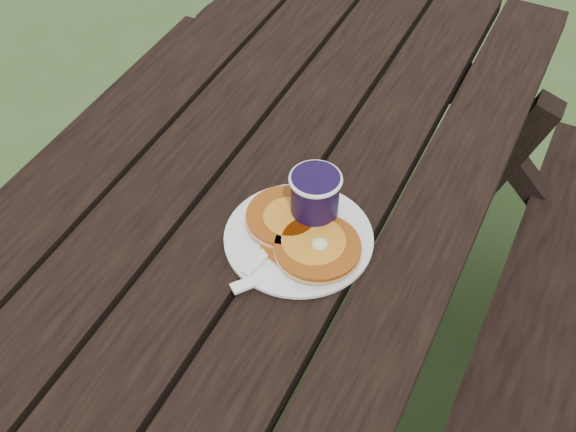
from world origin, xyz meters
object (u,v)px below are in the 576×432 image
at_px(pancake_stack, 303,234).
at_px(coffee_cup, 315,199).
at_px(picnic_table, 241,347).
at_px(plate, 299,239).

distance_m(pancake_stack, coffee_cup, 0.06).
bearing_deg(coffee_cup, picnic_table, -156.02).
height_order(plate, pancake_stack, pancake_stack).
height_order(picnic_table, coffee_cup, coffee_cup).
distance_m(picnic_table, coffee_cup, 0.47).
bearing_deg(coffee_cup, plate, -99.39).
distance_m(picnic_table, pancake_stack, 0.43).
xyz_separation_m(plate, pancake_stack, (0.01, -0.00, 0.02)).
relative_size(plate, pancake_stack, 1.14).
bearing_deg(pancake_stack, coffee_cup, 91.52).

